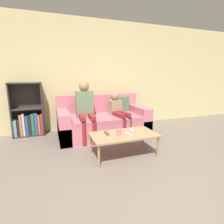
{
  "coord_description": "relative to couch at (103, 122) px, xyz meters",
  "views": [
    {
      "loc": [
        -1.18,
        -1.36,
        1.31
      ],
      "look_at": [
        -0.09,
        1.67,
        0.63
      ],
      "focal_mm": 28.0,
      "sensor_mm": 36.0,
      "label": 1
    }
  ],
  "objects": [
    {
      "name": "cup_near",
      "position": [
        -0.07,
        -1.14,
        0.13
      ],
      "size": [
        0.07,
        0.07,
        0.1
      ],
      "color": "pink",
      "rests_on": "coffee_table"
    },
    {
      "name": "tv_remote_0",
      "position": [
        -0.25,
        -1.03,
        0.09
      ],
      "size": [
        0.06,
        0.17,
        0.02
      ],
      "rotation": [
        0.0,
        0.0,
        -0.04
      ],
      "color": "#47474C",
      "rests_on": "coffee_table"
    },
    {
      "name": "ground_plane",
      "position": [
        0.09,
        -2.26,
        -0.29
      ],
      "size": [
        22.0,
        22.0,
        0.0
      ],
      "primitive_type": "plane",
      "color": "#70665B"
    },
    {
      "name": "tv_remote_1",
      "position": [
        0.22,
        -1.01,
        0.09
      ],
      "size": [
        0.09,
        0.18,
        0.02
      ],
      "rotation": [
        0.0,
        0.0,
        -0.28
      ],
      "color": "#B7B7BC",
      "rests_on": "coffee_table"
    },
    {
      "name": "wall_back",
      "position": [
        0.09,
        0.66,
        1.01
      ],
      "size": [
        12.0,
        0.06,
        2.6
      ],
      "color": "beige",
      "rests_on": "ground_plane"
    },
    {
      "name": "person_child",
      "position": [
        0.31,
        -0.15,
        0.24
      ],
      "size": [
        0.34,
        0.69,
        0.92
      ],
      "rotation": [
        0.0,
        0.0,
        0.15
      ],
      "color": "maroon",
      "rests_on": "ground_plane"
    },
    {
      "name": "tv_remote_2",
      "position": [
        0.06,
        -1.19,
        0.09
      ],
      "size": [
        0.05,
        0.17,
        0.02
      ],
      "rotation": [
        0.0,
        0.0,
        0.03
      ],
      "color": "#B7B7BC",
      "rests_on": "coffee_table"
    },
    {
      "name": "coffee_table",
      "position": [
        0.02,
        -1.12,
        0.04
      ],
      "size": [
        1.07,
        0.57,
        0.37
      ],
      "color": "#A87F56",
      "rests_on": "ground_plane"
    },
    {
      "name": "couch",
      "position": [
        0.0,
        0.0,
        0.0
      ],
      "size": [
        1.92,
        0.98,
        0.87
      ],
      "color": "#D1707F",
      "rests_on": "ground_plane"
    },
    {
      "name": "bookshelf",
      "position": [
        -1.55,
        0.5,
        0.13
      ],
      "size": [
        0.64,
        0.28,
        1.16
      ],
      "color": "#332D28",
      "rests_on": "ground_plane"
    },
    {
      "name": "person_adult",
      "position": [
        -0.41,
        -0.09,
        0.4
      ],
      "size": [
        0.37,
        0.67,
        1.19
      ],
      "rotation": [
        0.0,
        0.0,
        -0.05
      ],
      "color": "maroon",
      "rests_on": "ground_plane"
    }
  ]
}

